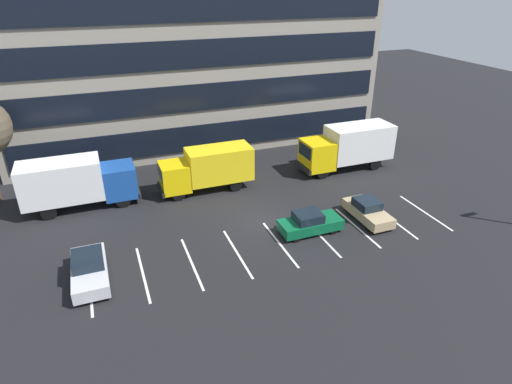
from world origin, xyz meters
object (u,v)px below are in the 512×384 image
Objects in this scene: box_truck_yellow at (348,145)px; sedan_forest at (310,223)px; box_truck_blue at (77,181)px; sedan_silver at (89,269)px; sedan_tan at (368,211)px; box_truck_yellow_all at (208,167)px.

sedan_forest is (-7.82, -8.21, -1.41)m from box_truck_yellow.
box_truck_blue reaches higher than sedan_silver.
box_truck_yellow_all is at bearing 136.30° from sedan_tan.
sedan_forest is (13.75, -8.98, -1.36)m from box_truck_blue.
box_truck_blue is at bearing 177.95° from box_truck_yellow.
box_truck_yellow_all is 9.38m from box_truck_blue.
sedan_tan is at bearing 0.56° from sedan_forest.
box_truck_blue is (-21.58, 0.77, -0.06)m from box_truck_yellow.
sedan_tan is (-3.40, -8.17, -1.43)m from box_truck_yellow.
box_truck_yellow reaches higher than sedan_tan.
sedan_silver is 1.10× the size of sedan_tan.
box_truck_yellow_all is 12.58m from sedan_silver.
sedan_forest is 4.42m from sedan_tan.
box_truck_yellow reaches higher than sedan_forest.
sedan_forest is at bearing -179.44° from sedan_tan.
box_truck_blue is 16.48m from sedan_forest.
sedan_tan is at bearing -26.19° from box_truck_blue.
box_truck_yellow_all is 12.21m from box_truck_yellow.
box_truck_yellow_all is at bearing -3.20° from box_truck_blue.
sedan_silver is 1.07× the size of sedan_forest.
sedan_forest is at bearing -33.15° from box_truck_blue.
box_truck_yellow reaches higher than box_truck_blue.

